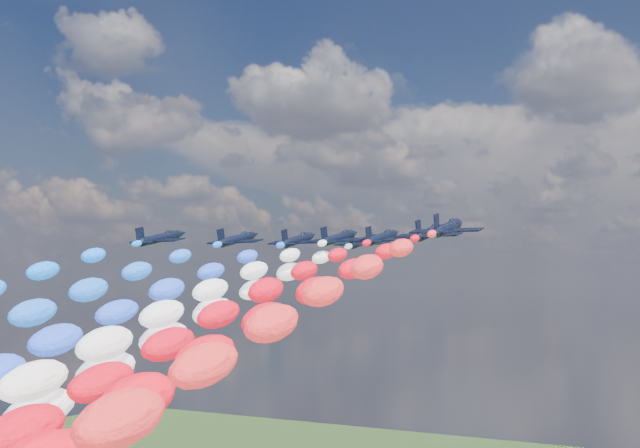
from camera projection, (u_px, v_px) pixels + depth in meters
The scene contains 10 objects.
jet_0 at pixel (159, 238), 137.05m from camera, with size 9.47×12.70×2.80m, color black, non-canonical shape.
jet_1 at pixel (237, 239), 140.31m from camera, with size 9.47×12.70×2.80m, color black, non-canonical shape.
jet_2 at pixel (298, 240), 142.39m from camera, with size 9.47×12.70×2.80m, color black, non-canonical shape.
jet_3 at pixel (338, 238), 136.08m from camera, with size 9.47×12.70×2.80m, color black, non-canonical shape.
jet_4 at pixel (363, 241), 146.04m from camera, with size 9.47×12.70×2.80m, color black, non-canonical shape.
trail_4 at pixel (73, 414), 87.47m from camera, with size 5.96×127.46×45.61m, color white, non-canonical shape.
jet_5 at pixel (382, 238), 135.18m from camera, with size 9.47×12.70×2.80m, color black, non-canonical shape.
trail_5 at pixel (65, 433), 76.60m from camera, with size 5.96×127.46×45.61m, color red, non-canonical shape.
jet_6 at pixel (430, 233), 122.23m from camera, with size 9.47×12.70×2.80m, color black, non-canonical shape.
jet_7 at pixel (447, 228), 112.02m from camera, with size 9.47×12.70×2.80m, color black, non-canonical shape.
Camera 1 is at (66.14, -110.86, 94.44)m, focal length 47.58 mm.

